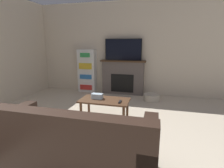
# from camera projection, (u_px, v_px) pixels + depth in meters

# --- Properties ---
(wall_back) EXTENTS (6.59, 0.06, 2.70)m
(wall_back) POSITION_uv_depth(u_px,v_px,m) (129.00, 49.00, 5.18)
(wall_back) COLOR beige
(wall_back) RESTS_ON ground_plane
(fireplace) EXTENTS (1.34, 0.28, 1.02)m
(fireplace) POSITION_uv_depth(u_px,v_px,m) (123.00, 77.00, 5.27)
(fireplace) COLOR #605651
(fireplace) RESTS_ON ground_plane
(tv) EXTENTS (1.08, 0.03, 0.62)m
(tv) POSITION_uv_depth(u_px,v_px,m) (123.00, 50.00, 5.07)
(tv) COLOR black
(tv) RESTS_ON fireplace
(couch) EXTENTS (1.82, 0.86, 0.93)m
(couch) POSITION_uv_depth(u_px,v_px,m) (70.00, 154.00, 1.91)
(couch) COLOR black
(couch) RESTS_ON ground_plane
(coffee_table) EXTENTS (0.96, 0.52, 0.44)m
(coffee_table) POSITION_uv_depth(u_px,v_px,m) (105.00, 103.00, 3.42)
(coffee_table) COLOR brown
(coffee_table) RESTS_ON ground_plane
(tissue_box) EXTENTS (0.22, 0.12, 0.10)m
(tissue_box) POSITION_uv_depth(u_px,v_px,m) (97.00, 96.00, 3.46)
(tissue_box) COLOR silver
(tissue_box) RESTS_ON coffee_table
(remote_control) EXTENTS (0.04, 0.15, 0.02)m
(remote_control) POSITION_uv_depth(u_px,v_px,m) (120.00, 102.00, 3.24)
(remote_control) COLOR black
(remote_control) RESTS_ON coffee_table
(bookshelf) EXTENTS (0.55, 0.29, 1.33)m
(bookshelf) POSITION_uv_depth(u_px,v_px,m) (87.00, 71.00, 5.49)
(bookshelf) COLOR white
(bookshelf) RESTS_ON ground_plane
(storage_basket) EXTENTS (0.42, 0.42, 0.18)m
(storage_basket) POSITION_uv_depth(u_px,v_px,m) (152.00, 98.00, 4.68)
(storage_basket) COLOR #BCB29E
(storage_basket) RESTS_ON ground_plane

